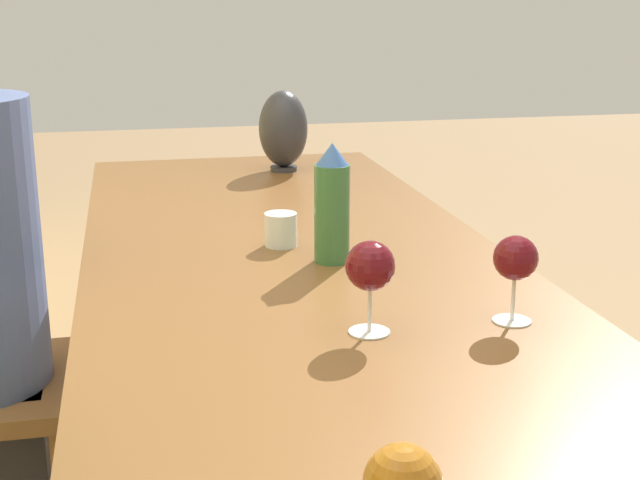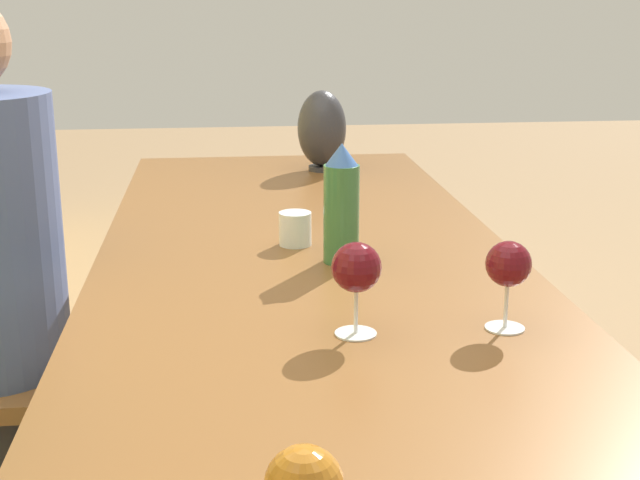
% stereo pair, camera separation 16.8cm
% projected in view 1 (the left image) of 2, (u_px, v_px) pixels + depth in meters
% --- Properties ---
extents(dining_table, '(2.93, 0.91, 0.73)m').
position_uv_depth(dining_table, '(324.00, 327.00, 1.69)').
color(dining_table, brown).
rests_on(dining_table, ground_plane).
extents(water_bottle, '(0.08, 0.08, 0.25)m').
position_uv_depth(water_bottle, '(332.00, 205.00, 1.85)').
color(water_bottle, '#336638').
rests_on(water_bottle, dining_table).
extents(water_tumbler, '(0.07, 0.07, 0.08)m').
position_uv_depth(water_tumbler, '(281.00, 230.00, 1.99)').
color(water_tumbler, silver).
rests_on(water_tumbler, dining_table).
extents(vase, '(0.15, 0.15, 0.25)m').
position_uv_depth(vase, '(283.00, 129.00, 2.79)').
color(vase, '#2D2D33').
rests_on(vase, dining_table).
extents(wine_glass_1, '(0.08, 0.08, 0.16)m').
position_uv_depth(wine_glass_1, '(370.00, 268.00, 1.46)').
color(wine_glass_1, silver).
rests_on(wine_glass_1, dining_table).
extents(wine_glass_2, '(0.08, 0.08, 0.15)m').
position_uv_depth(wine_glass_2, '(516.00, 260.00, 1.51)').
color(wine_glass_2, silver).
rests_on(wine_glass_2, dining_table).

